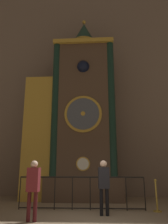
% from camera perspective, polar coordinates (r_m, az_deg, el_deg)
% --- Properties ---
extents(ground_plane, '(28.00, 28.00, 0.00)m').
position_cam_1_polar(ground_plane, '(6.55, 2.01, -27.00)').
color(ground_plane, '#847056').
extents(cathedral_back_wall, '(24.00, 0.32, 14.68)m').
position_cam_1_polar(cathedral_back_wall, '(13.26, 1.95, 12.13)').
color(cathedral_back_wall, '#7A6656').
rests_on(cathedral_back_wall, ground_plane).
extents(clock_tower, '(4.59, 1.77, 9.34)m').
position_cam_1_polar(clock_tower, '(10.75, -2.40, -1.48)').
color(clock_tower, brown).
rests_on(clock_tower, ground_plane).
extents(railing_fence, '(4.47, 0.05, 1.13)m').
position_cam_1_polar(railing_fence, '(8.23, -0.72, -19.98)').
color(railing_fence, black).
rests_on(railing_fence, ground_plane).
extents(visitor_near, '(0.36, 0.25, 1.64)m').
position_cam_1_polar(visitor_near, '(6.66, -13.13, -17.89)').
color(visitor_near, '#461518').
rests_on(visitor_near, ground_plane).
extents(visitor_far, '(0.36, 0.25, 1.66)m').
position_cam_1_polar(visitor_far, '(7.30, 5.19, -17.61)').
color(visitor_far, black).
rests_on(visitor_far, ground_plane).
extents(stanchion_post, '(0.28, 0.28, 1.06)m').
position_cam_1_polar(stanchion_post, '(8.33, 18.49, -21.15)').
color(stanchion_post, '#B28E33').
rests_on(stanchion_post, ground_plane).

